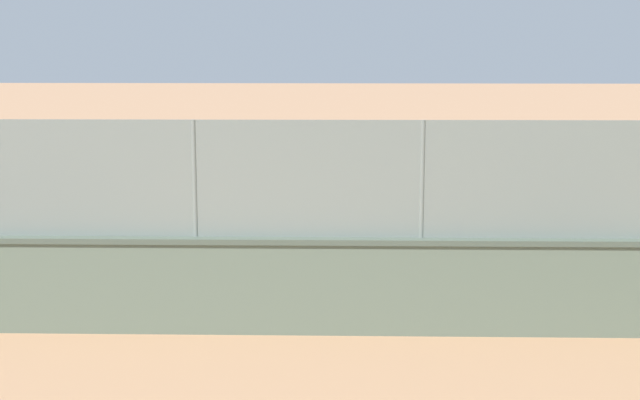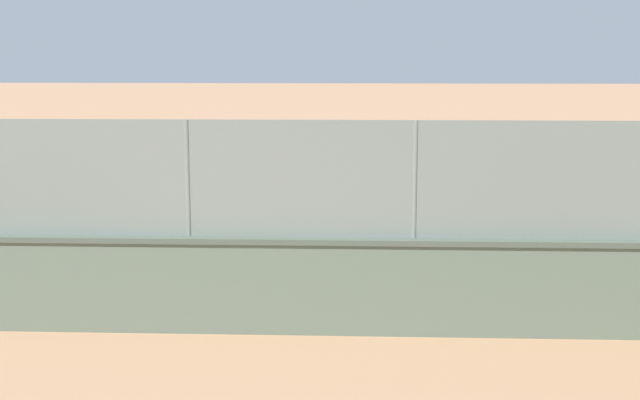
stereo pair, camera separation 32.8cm
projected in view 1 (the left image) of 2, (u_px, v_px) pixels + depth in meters
The scene contains 8 objects.
ground_plane at pixel (331, 195), 24.54m from camera, with size 260.00×260.00×0.00m, color tan.
perimeter_wall at pixel (308, 284), 11.95m from camera, with size 22.82×0.99×1.40m.
fence_panel_on_wall at pixel (308, 179), 11.71m from camera, with size 22.43×0.61×1.66m.
player_near_wall_returning at pixel (446, 196), 17.78m from camera, with size 0.76×1.18×1.73m.
player_baseline_waiting at pixel (235, 163), 23.58m from camera, with size 0.75×0.85×1.72m.
sports_ball at pixel (457, 250), 17.00m from camera, with size 0.12×0.12×0.12m, color #3399D8.
spare_ball_by_wall at pixel (201, 300), 13.46m from camera, with size 0.11×0.11×0.11m, color white.
courtside_bench at pixel (623, 279), 13.19m from camera, with size 1.61×0.42×0.87m.
Camera 1 is at (-0.85, 24.22, 3.85)m, focal length 46.90 mm.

